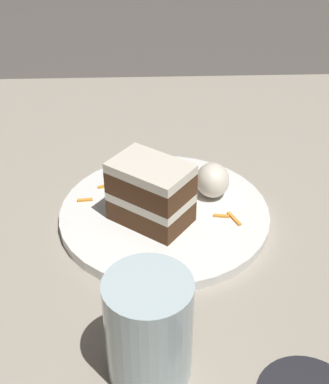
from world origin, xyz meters
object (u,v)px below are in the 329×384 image
(cream_dollop, at_px, (213,180))
(drinking_glass, at_px, (149,335))
(plate, at_px, (164,214))
(orange_garnish, at_px, (150,172))
(cake_slice, at_px, (151,193))

(cream_dollop, distance_m, drinking_glass, 0.27)
(plate, bearing_deg, orange_garnish, 10.97)
(cake_slice, relative_size, cream_dollop, 2.28)
(plate, distance_m, cream_dollop, 0.08)
(plate, bearing_deg, cake_slice, 136.84)
(plate, relative_size, orange_garnish, 3.62)
(cream_dollop, relative_size, orange_garnish, 0.66)
(plate, xyz_separation_m, cream_dollop, (0.03, -0.06, 0.03))
(cream_dollop, height_order, drinking_glass, drinking_glass)
(cake_slice, height_order, cream_dollop, cake_slice)
(cream_dollop, relative_size, drinking_glass, 0.44)
(orange_garnish, bearing_deg, cream_dollop, -123.84)
(cream_dollop, xyz_separation_m, orange_garnish, (0.05, 0.08, -0.02))
(cake_slice, relative_size, drinking_glass, 1.02)
(drinking_glass, bearing_deg, cream_dollop, -18.37)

